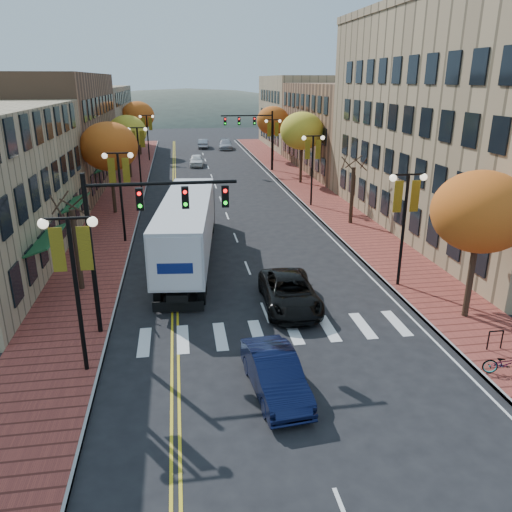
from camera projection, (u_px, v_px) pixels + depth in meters
name	position (u px, v px, depth m)	size (l,w,h in m)	color
ground	(282.00, 356.00, 19.87)	(200.00, 200.00, 0.00)	black
sidewalk_left	(125.00, 191.00, 48.81)	(4.00, 85.00, 0.15)	brown
sidewalk_right	(304.00, 186.00, 51.42)	(4.00, 85.00, 0.15)	brown
building_left_mid	(40.00, 132.00, 49.10)	(12.00, 24.00, 11.00)	brown
building_left_far	(84.00, 121.00, 72.63)	(12.00, 26.00, 9.50)	#9E8966
building_right_near	(496.00, 124.00, 34.96)	(15.00, 28.00, 15.00)	#997F5B
building_right_mid	(363.00, 127.00, 60.01)	(15.00, 24.00, 10.00)	brown
building_right_far	(315.00, 112.00, 80.33)	(15.00, 20.00, 11.00)	#9E8966
tree_left_a	(77.00, 250.00, 25.27)	(0.28, 0.28, 4.20)	#382619
tree_left_b	(109.00, 147.00, 39.10)	(4.48, 4.48, 7.21)	#382619
tree_left_c	(127.00, 132.00, 54.13)	(4.16, 4.16, 6.69)	#382619
tree_left_d	(138.00, 116.00, 70.72)	(4.61, 4.61, 7.42)	#382619
tree_right_a	(481.00, 212.00, 21.36)	(4.16, 4.16, 6.69)	#382619
tree_right_b	(352.00, 195.00, 37.19)	(0.28, 0.28, 4.20)	#382619
tree_right_c	(302.00, 131.00, 51.03)	(4.48, 4.48, 7.21)	#382619
tree_right_d	(273.00, 121.00, 65.98)	(4.35, 4.35, 7.00)	#382619
lamp_left_a	(73.00, 266.00, 17.35)	(1.96, 0.36, 6.05)	black
lamp_left_b	(120.00, 180.00, 32.25)	(1.96, 0.36, 6.05)	black
lamp_left_c	(138.00, 146.00, 49.02)	(1.96, 0.36, 6.05)	black
lamp_left_d	(147.00, 129.00, 65.78)	(1.96, 0.36, 6.05)	black
lamp_right_a	(405.00, 208.00, 25.12)	(1.96, 0.36, 6.05)	black
lamp_right_b	(313.00, 157.00, 41.88)	(1.96, 0.36, 6.05)	black
lamp_right_c	(273.00, 135.00, 58.65)	(1.96, 0.36, 6.05)	black
traffic_mast_near	(137.00, 223.00, 20.23)	(6.10, 0.35, 7.00)	black
traffic_mast_far	(256.00, 129.00, 58.14)	(6.10, 0.34, 7.00)	black
semi_truck	(189.00, 222.00, 29.81)	(4.27, 16.26, 4.02)	black
navy_sedan	(275.00, 374.00, 17.36)	(1.55, 4.45, 1.47)	black
black_suv	(290.00, 292.00, 23.98)	(2.50, 5.42, 1.51)	black
car_far_white	(197.00, 160.00, 63.43)	(1.70, 4.22, 1.44)	white
car_far_silver	(225.00, 144.00, 78.88)	(2.10, 5.16, 1.50)	#A5A6AD
car_far_oncoming	(204.00, 143.00, 80.18)	(1.52, 4.35, 1.43)	#A1A1A8
bicycle	(506.00, 364.00, 18.27)	(0.57, 1.64, 0.86)	gray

